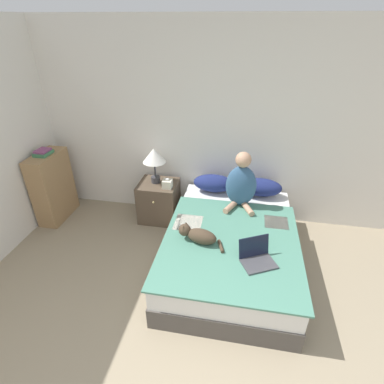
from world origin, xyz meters
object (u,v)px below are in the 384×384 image
(pillow_near, at_px, (214,183))
(cat_tabby, at_px, (198,235))
(tissue_box, at_px, (167,184))
(table_lamp, at_px, (154,157))
(nightstand, at_px, (159,201))
(person_sitting, at_px, (241,184))
(laptop_open, at_px, (257,258))
(pillow_far, at_px, (261,187))
(book_stack_top, at_px, (43,152))
(bed, at_px, (231,248))
(bookshelf, at_px, (53,187))

(pillow_near, height_order, cat_tabby, pillow_near)
(tissue_box, bearing_deg, table_lamp, 148.32)
(nightstand, bearing_deg, pillow_near, 5.65)
(person_sitting, relative_size, laptop_open, 1.79)
(pillow_far, height_order, laptop_open, pillow_far)
(nightstand, distance_m, book_stack_top, 1.63)
(cat_tabby, height_order, book_stack_top, book_stack_top)
(cat_tabby, relative_size, laptop_open, 1.26)
(book_stack_top, bearing_deg, laptop_open, -19.58)
(bed, bearing_deg, table_lamp, 144.11)
(bed, bearing_deg, person_sitting, 84.49)
(pillow_far, bearing_deg, cat_tabby, -120.78)
(bed, distance_m, laptop_open, 0.59)
(laptop_open, distance_m, tissue_box, 1.60)
(pillow_near, relative_size, cat_tabby, 1.09)
(pillow_near, relative_size, nightstand, 0.96)
(nightstand, xyz_separation_m, book_stack_top, (-1.45, -0.22, 0.71))
(bed, bearing_deg, nightstand, 144.14)
(pillow_far, relative_size, tissue_box, 3.84)
(pillow_near, relative_size, book_stack_top, 2.41)
(pillow_near, xyz_separation_m, tissue_box, (-0.59, -0.17, 0.02))
(pillow_near, bearing_deg, pillow_far, 0.00)
(table_lamp, height_order, tissue_box, table_lamp)
(person_sitting, bearing_deg, laptop_open, -78.10)
(cat_tabby, xyz_separation_m, laptop_open, (0.60, -0.19, -0.04))
(laptop_open, distance_m, book_stack_top, 2.96)
(pillow_far, bearing_deg, bed, -110.17)
(pillow_far, height_order, nightstand, pillow_far)
(bookshelf, bearing_deg, pillow_near, 7.55)
(pillow_near, distance_m, nightstand, 0.81)
(person_sitting, bearing_deg, cat_tabby, -116.31)
(book_stack_top, bearing_deg, pillow_far, 6.04)
(bookshelf, bearing_deg, bed, -12.34)
(laptop_open, relative_size, tissue_box, 2.78)
(pillow_near, xyz_separation_m, cat_tabby, (-0.03, -1.09, -0.03))
(table_lamp, bearing_deg, pillow_near, 3.45)
(laptop_open, height_order, nightstand, laptop_open)
(pillow_near, xyz_separation_m, table_lamp, (-0.78, -0.05, 0.33))
(nightstand, bearing_deg, laptop_open, -42.51)
(book_stack_top, bearing_deg, cat_tabby, -20.13)
(cat_tabby, relative_size, book_stack_top, 2.21)
(book_stack_top, bearing_deg, pillow_near, 7.72)
(pillow_far, bearing_deg, nightstand, -176.89)
(laptop_open, bearing_deg, pillow_far, 60.73)
(pillow_near, height_order, tissue_box, pillow_near)
(nightstand, xyz_separation_m, table_lamp, (-0.04, 0.03, 0.65))
(cat_tabby, bearing_deg, person_sitting, -104.30)
(tissue_box, height_order, book_stack_top, book_stack_top)
(cat_tabby, bearing_deg, pillow_far, -108.77)
(person_sitting, distance_m, cat_tabby, 0.91)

